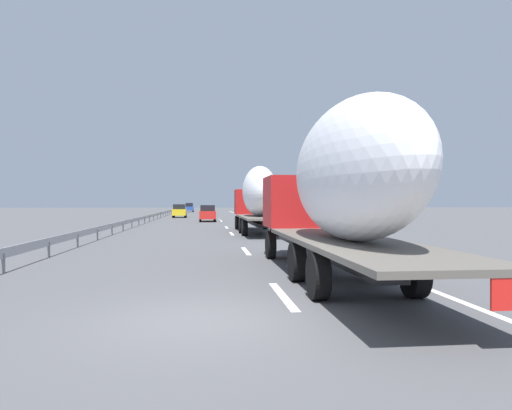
% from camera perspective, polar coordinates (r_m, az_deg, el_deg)
% --- Properties ---
extents(ground_plane, '(260.00, 260.00, 0.00)m').
position_cam_1_polar(ground_plane, '(48.55, -6.24, -2.15)').
color(ground_plane, '#4C4C4F').
extents(lane_stripe_0, '(3.20, 0.20, 0.01)m').
position_cam_1_polar(lane_stripe_0, '(10.86, 3.27, -10.98)').
color(lane_stripe_0, white).
rests_on(lane_stripe_0, ground_plane).
extents(lane_stripe_1, '(3.20, 0.20, 0.01)m').
position_cam_1_polar(lane_stripe_1, '(20.40, -1.24, -5.64)').
color(lane_stripe_1, white).
rests_on(lane_stripe_1, ground_plane).
extents(lane_stripe_2, '(3.20, 0.20, 0.01)m').
position_cam_1_polar(lane_stripe_2, '(31.44, -2.99, -3.52)').
color(lane_stripe_2, white).
rests_on(lane_stripe_2, ground_plane).
extents(lane_stripe_3, '(3.20, 0.20, 0.01)m').
position_cam_1_polar(lane_stripe_3, '(39.23, -3.62, -2.75)').
color(lane_stripe_3, white).
rests_on(lane_stripe_3, ground_plane).
extents(lane_stripe_4, '(3.20, 0.20, 0.01)m').
position_cam_1_polar(lane_stripe_4, '(52.22, -4.26, -1.97)').
color(lane_stripe_4, white).
rests_on(lane_stripe_4, ground_plane).
extents(lane_stripe_5, '(3.20, 0.20, 0.01)m').
position_cam_1_polar(lane_stripe_5, '(60.29, -4.52, -1.65)').
color(lane_stripe_5, white).
rests_on(lane_stripe_5, ground_plane).
extents(lane_stripe_6, '(3.20, 0.20, 0.01)m').
position_cam_1_polar(lane_stripe_6, '(58.96, -4.48, -1.70)').
color(lane_stripe_6, white).
rests_on(lane_stripe_6, ground_plane).
extents(edge_line_right, '(110.00, 0.20, 0.01)m').
position_cam_1_polar(edge_line_right, '(53.82, -0.37, -1.90)').
color(edge_line_right, white).
rests_on(edge_line_right, ground_plane).
extents(truck_lead, '(12.84, 2.55, 4.51)m').
position_cam_1_polar(truck_lead, '(32.06, 0.17, 1.03)').
color(truck_lead, '#B21919').
rests_on(truck_lead, ground_plane).
extents(truck_trailing, '(14.04, 2.55, 4.62)m').
position_cam_1_polar(truck_trailing, '(12.74, 10.01, 2.48)').
color(truck_trailing, '#B21919').
rests_on(truck_trailing, ground_plane).
extents(car_blue_sedan, '(4.05, 1.74, 1.92)m').
position_cam_1_polar(car_blue_sedan, '(100.30, -8.13, -0.30)').
color(car_blue_sedan, '#28479E').
rests_on(car_blue_sedan, ground_plane).
extents(car_red_compact, '(4.34, 1.77, 1.80)m').
position_cam_1_polar(car_red_compact, '(51.24, -5.93, -1.00)').
color(car_red_compact, red).
rests_on(car_red_compact, ground_plane).
extents(car_yellow_coupe, '(4.16, 1.83, 1.82)m').
position_cam_1_polar(car_yellow_coupe, '(64.74, -9.32, -0.70)').
color(car_yellow_coupe, gold).
rests_on(car_yellow_coupe, ground_plane).
extents(road_sign, '(0.10, 0.90, 3.47)m').
position_cam_1_polar(road_sign, '(47.99, 1.78, 0.67)').
color(road_sign, gray).
rests_on(road_sign, ground_plane).
extents(tree_0, '(3.07, 3.07, 5.76)m').
position_cam_1_polar(tree_0, '(62.75, 4.79, 1.78)').
color(tree_0, '#472D19').
rests_on(tree_0, ground_plane).
extents(tree_1, '(3.15, 3.15, 5.77)m').
position_cam_1_polar(tree_1, '(49.52, 8.77, 2.01)').
color(tree_1, '#472D19').
rests_on(tree_1, ground_plane).
extents(tree_2, '(2.44, 2.44, 7.12)m').
position_cam_1_polar(tree_2, '(47.53, 5.75, 2.82)').
color(tree_2, '#472D19').
rests_on(tree_2, ground_plane).
extents(tree_3, '(2.44, 2.44, 5.77)m').
position_cam_1_polar(tree_3, '(80.46, 2.18, 1.34)').
color(tree_3, '#472D19').
rests_on(tree_3, ground_plane).
extents(tree_4, '(3.33, 3.33, 7.20)m').
position_cam_1_polar(tree_4, '(78.99, 1.42, 2.02)').
color(tree_4, '#472D19').
rests_on(tree_4, ground_plane).
extents(tree_5, '(3.06, 3.06, 6.99)m').
position_cam_1_polar(tree_5, '(39.65, 9.33, 3.24)').
color(tree_5, '#472D19').
rests_on(tree_5, ground_plane).
extents(guardrail_median, '(94.00, 0.10, 0.76)m').
position_cam_1_polar(guardrail_median, '(51.88, -12.88, -1.36)').
color(guardrail_median, '#9EA0A5').
rests_on(guardrail_median, ground_plane).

